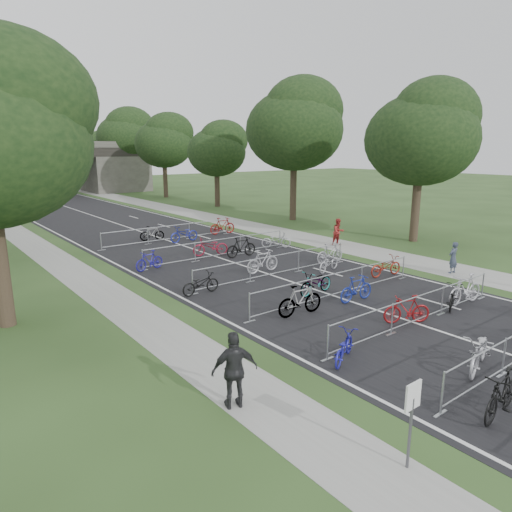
{
  "coord_description": "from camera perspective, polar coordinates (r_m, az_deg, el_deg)",
  "views": [
    {
      "loc": [
        -13.85,
        -1.27,
        6.06
      ],
      "look_at": [
        -0.93,
        15.33,
        1.1
      ],
      "focal_mm": 32.0,
      "sensor_mm": 36.0,
      "label": 1
    }
  ],
  "objects": [
    {
      "name": "road",
      "position": [
        53.45,
        -22.73,
        5.73
      ],
      "size": [
        11.0,
        140.0,
        0.01
      ],
      "primitive_type": "cube",
      "color": "black",
      "rests_on": "ground"
    },
    {
      "name": "sidewalk_right",
      "position": [
        56.06,
        -14.82,
        6.63
      ],
      "size": [
        3.0,
        140.0,
        0.01
      ],
      "primitive_type": "cube",
      "color": "gray",
      "rests_on": "ground"
    },
    {
      "name": "lane_markings",
      "position": [
        53.45,
        -22.73,
        5.73
      ],
      "size": [
        0.12,
        140.0,
        0.0
      ],
      "primitive_type": "cube",
      "color": "silver",
      "rests_on": "ground"
    },
    {
      "name": "overpass_bridge",
      "position": [
        67.75,
        -26.48,
        9.77
      ],
      "size": [
        31.0,
        8.0,
        7.05
      ],
      "color": "#44433D",
      "rests_on": "ground"
    },
    {
      "name": "park_sign",
      "position": [
        9.53,
        18.92,
        -17.68
      ],
      "size": [
        0.45,
        0.06,
        1.83
      ],
      "color": "#4C4C51",
      "rests_on": "ground"
    },
    {
      "name": "tree_right_0",
      "position": [
        31.99,
        20.2,
        14.03
      ],
      "size": [
        7.17,
        7.17,
        10.93
      ],
      "color": "#33261C",
      "rests_on": "ground"
    },
    {
      "name": "tree_right_1",
      "position": [
        39.78,
        5.02,
        15.87
      ],
      "size": [
        8.18,
        8.18,
        12.47
      ],
      "color": "#33261C",
      "rests_on": "ground"
    },
    {
      "name": "tree_right_2",
      "position": [
        49.23,
        -4.81,
        13.09
      ],
      "size": [
        6.16,
        6.16,
        9.39
      ],
      "color": "#33261C",
      "rests_on": "ground"
    },
    {
      "name": "tree_right_3",
      "position": [
        59.64,
        -11.35,
        13.84
      ],
      "size": [
        7.17,
        7.17,
        10.93
      ],
      "color": "#33261C",
      "rests_on": "ground"
    },
    {
      "name": "tree_right_4",
      "position": [
        70.57,
        -15.92,
        14.27
      ],
      "size": [
        8.18,
        8.18,
        12.47
      ],
      "color": "#33261C",
      "rests_on": "ground"
    },
    {
      "name": "tree_right_5",
      "position": [
        81.77,
        -19.11,
        12.48
      ],
      "size": [
        6.16,
        6.16,
        9.39
      ],
      "color": "#33261C",
      "rests_on": "ground"
    },
    {
      "name": "tree_right_6",
      "position": [
        93.18,
        -21.64,
        12.89
      ],
      "size": [
        7.17,
        7.17,
        10.93
      ],
      "color": "#33261C",
      "rests_on": "ground"
    },
    {
      "name": "barrier_row_2",
      "position": [
        17.15,
        19.65,
        -6.3
      ],
      "size": [
        9.7,
        0.08,
        1.1
      ],
      "color": "#ADB0B6",
      "rests_on": "ground"
    },
    {
      "name": "barrier_row_3",
      "position": [
        19.31,
        10.16,
        -3.54
      ],
      "size": [
        9.7,
        0.08,
        1.1
      ],
      "color": "#ADB0B6",
      "rests_on": "ground"
    },
    {
      "name": "barrier_row_4",
      "position": [
        22.07,
        2.45,
        -1.22
      ],
      "size": [
        9.7,
        0.08,
        1.1
      ],
      "color": "#ADB0B6",
      "rests_on": "ground"
    },
    {
      "name": "barrier_row_5",
      "position": [
        25.97,
        -4.7,
        0.96
      ],
      "size": [
        9.7,
        0.08,
        1.1
      ],
      "color": "#ADB0B6",
      "rests_on": "ground"
    },
    {
      "name": "barrier_row_6",
      "position": [
        31.08,
        -10.79,
        2.81
      ],
      "size": [
        9.7,
        0.08,
        1.1
      ],
      "color": "#ADB0B6",
      "rests_on": "ground"
    },
    {
      "name": "bike_4",
      "position": [
        12.29,
        28.32,
        -15.02
      ],
      "size": [
        1.91,
        0.71,
        1.12
      ],
      "primitive_type": "imported",
      "rotation": [
        0.0,
        0.0,
        4.81
      ],
      "color": "black",
      "rests_on": "ground"
    },
    {
      "name": "bike_5",
      "position": [
        14.37,
        26.2,
        -10.69
      ],
      "size": [
        2.24,
        1.32,
        1.11
      ],
      "primitive_type": "imported",
      "rotation": [
        0.0,
        0.0,
        5.0
      ],
      "color": "#AEADB5",
      "rests_on": "ground"
    },
    {
      "name": "bike_8",
      "position": [
        13.74,
        10.91,
        -11.13
      ],
      "size": [
        1.76,
        1.27,
        0.88
      ],
      "primitive_type": "imported",
      "rotation": [
        0.0,
        0.0,
        2.03
      ],
      "color": "#1D1D9F",
      "rests_on": "ground"
    },
    {
      "name": "bike_9",
      "position": [
        17.08,
        18.33,
        -6.38
      ],
      "size": [
        1.72,
        1.29,
        1.03
      ],
      "primitive_type": "imported",
      "rotation": [
        0.0,
        0.0,
        4.18
      ],
      "color": "maroon",
      "rests_on": "ground"
    },
    {
      "name": "bike_10",
      "position": [
        19.29,
        23.35,
        -4.77
      ],
      "size": [
        1.8,
        1.23,
        0.9
      ],
      "primitive_type": "imported",
      "rotation": [
        0.0,
        0.0,
        1.98
      ],
      "color": "black",
      "rests_on": "ground"
    },
    {
      "name": "bike_11",
      "position": [
        19.92,
        24.68,
        -3.84
      ],
      "size": [
        2.09,
        0.75,
        1.23
      ],
      "primitive_type": "imported",
      "rotation": [
        0.0,
        0.0,
        4.63
      ],
      "color": "#B8B7BF",
      "rests_on": "ground"
    },
    {
      "name": "bike_12",
      "position": [
        17.03,
        5.54,
        -5.52
      ],
      "size": [
        2.02,
        0.75,
        1.18
      ],
      "primitive_type": "imported",
      "rotation": [
        0.0,
        0.0,
        1.47
      ],
      "color": "#ADB0B6",
      "rests_on": "ground"
    },
    {
      "name": "bike_13",
      "position": [
        19.53,
        7.53,
        -3.34
      ],
      "size": [
        2.02,
        0.87,
        1.03
      ],
      "primitive_type": "imported",
      "rotation": [
        0.0,
        0.0,
        4.81
      ],
      "color": "#ADB0B6",
      "rests_on": "ground"
    },
    {
      "name": "bike_14",
      "position": [
        18.92,
        12.43,
        -4.03
      ],
      "size": [
        1.81,
        0.6,
        1.07
      ],
      "primitive_type": "imported",
      "rotation": [
        0.0,
        0.0,
        1.51
      ],
      "color": "navy",
      "rests_on": "ground"
    },
    {
      "name": "bike_15",
      "position": [
        22.99,
        15.91,
        -1.25
      ],
      "size": [
        1.98,
        0.92,
        1.0
      ],
      "primitive_type": "imported",
      "rotation": [
        0.0,
        0.0,
        1.43
      ],
      "color": "maroon",
      "rests_on": "ground"
    },
    {
      "name": "bike_16",
      "position": [
        19.55,
        -6.95,
        -3.46
      ],
      "size": [
        1.78,
        0.64,
        0.93
      ],
      "primitive_type": "imported",
      "rotation": [
        0.0,
        0.0,
        1.58
      ],
      "color": "black",
      "rests_on": "ground"
    },
    {
      "name": "bike_17",
      "position": [
        22.73,
        0.84,
        -0.66
      ],
      "size": [
        1.97,
        0.57,
        1.18
      ],
      "primitive_type": "imported",
      "rotation": [
        0.0,
        0.0,
        1.58
      ],
      "color": "#ABA9B1",
      "rests_on": "ground"
    },
    {
      "name": "bike_18",
      "position": [
        23.27,
        9.06,
        -0.82
      ],
      "size": [
        1.86,
        1.02,
        0.92
      ],
      "primitive_type": "imported",
      "rotation": [
        0.0,
        0.0,
        1.82
      ],
      "color": "#A5A5AD",
      "rests_on": "ground"
    },
    {
      "name": "bike_19",
      "position": [
        25.0,
        9.23,
        0.35
      ],
      "size": [
        1.85,
        0.66,
        1.09
      ],
      "primitive_type": "imported",
      "rotation": [
        0.0,
        0.0,
        1.49
      ],
      "color": "#A5A5AD",
      "rests_on": "ground"
    },
    {
      "name": "bike_20",
      "position": [
        23.85,
        -13.19,
        -0.57
      ],
      "size": [
        1.72,
        0.79,
        1.0
      ],
      "primitive_type": "imported",
      "rotation": [
        0.0,
        0.0,
        4.91
      ],
      "color": "navy",
      "rests_on": "ground"
    },
    {
      "name": "bike_21",
      "position": [
        26.5,
        -5.71,
        1.17
      ],
      "size": [
        2.17,
        1.36,
        1.08
      ],
      "primitive_type": "imported",
      "rotation": [
        0.0,
        0.0,
        4.37
      ],
      "color": "maroon",
      "rests_on": "ground"
    },
    {
      "name": "bike_22",
      "position": [
        26.05,
        -1.86,
        1.12
      ],
      "size": [
        1.97,
        0.66,
        1.17
      ],
      "primitive_type": "imported",
      "rotation": [
        0.0,
        0.0,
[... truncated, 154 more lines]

